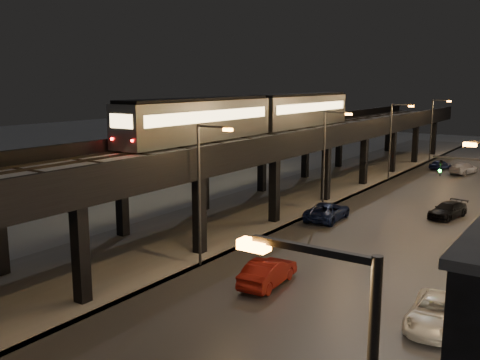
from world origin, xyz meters
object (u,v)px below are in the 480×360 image
Objects in this scene: car_far_white at (440,165)px; car_mid_silver at (327,212)px; car_near_white at (268,273)px; subway_train at (258,114)px; car_mid_dark at (464,169)px; car_onc_white at (448,211)px; car_onc_dark at (436,314)px.

car_mid_silver is at bearing 105.09° from car_far_white.
car_near_white reaches higher than car_mid_silver.
subway_train is 13.13m from car_mid_silver.
car_mid_silver reaches higher than car_mid_dark.
car_mid_dark is (4.55, 30.55, -0.03)m from car_mid_silver.
car_near_white is at bearing -89.77° from car_onc_white.
car_onc_white is at bearing 97.34° from car_onc_dark.
car_near_white reaches higher than car_far_white.
car_onc_dark is (22.49, -19.82, -7.70)m from subway_train.
car_onc_dark is (12.76, -15.45, -0.05)m from car_mid_silver.
car_mid_silver reaches higher than car_onc_white.
subway_train reaches higher than car_mid_dark.
car_mid_silver is 1.18× the size of car_onc_white.
car_near_white is 0.95× the size of car_mid_dark.
car_onc_white is at bearing -106.95° from car_near_white.
car_mid_dark is (14.28, 26.18, -7.69)m from subway_train.
subway_train is at bearing 76.04° from car_mid_dark.
car_mid_dark is 24.39m from car_onc_white.
car_far_white is (10.92, 28.26, -7.78)m from subway_train.
subway_train is 30.95m from car_onc_dark.
car_near_white is at bearing 99.90° from car_mid_silver.
car_far_white is (1.19, 32.63, -0.13)m from car_mid_silver.
car_far_white is 0.79× the size of car_onc_white.
car_mid_silver is at bearing -24.20° from subway_train.
car_far_white is 49.45m from car_onc_dark.
car_mid_silver reaches higher than car_onc_dark.
car_mid_dark is 1.08× the size of car_onc_white.
car_onc_dark is at bearing -65.59° from car_onc_white.
car_mid_silver is at bearing -81.94° from car_near_white.
subway_train is 31.28m from car_far_white.
car_onc_white is at bearing 122.22° from car_far_white.
car_far_white is (-2.21, 47.97, -0.15)m from car_near_white.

